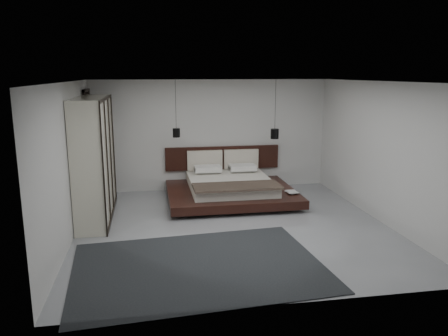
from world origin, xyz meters
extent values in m
plane|color=gray|center=(0.00, 0.00, 0.00)|extent=(6.00, 6.00, 0.00)
plane|color=white|center=(0.00, 0.00, 2.80)|extent=(6.00, 6.00, 0.00)
plane|color=silver|center=(0.00, 3.00, 1.40)|extent=(6.00, 0.00, 6.00)
plane|color=silver|center=(0.00, -3.00, 1.40)|extent=(6.00, 0.00, 6.00)
plane|color=silver|center=(-3.00, 0.00, 1.40)|extent=(0.00, 6.00, 6.00)
plane|color=silver|center=(3.00, 0.00, 1.40)|extent=(0.00, 6.00, 6.00)
cube|color=black|center=(-2.95, 2.45, 1.30)|extent=(0.05, 0.90, 2.60)
cube|color=black|center=(0.28, 1.75, 0.04)|extent=(2.32, 1.90, 0.08)
cube|color=black|center=(0.28, 1.75, 0.18)|extent=(2.95, 2.43, 0.19)
cube|color=silver|center=(0.28, 1.89, 0.39)|extent=(1.90, 2.11, 0.23)
cube|color=black|center=(0.28, 1.06, 0.53)|extent=(1.92, 0.74, 0.05)
cube|color=white|center=(-0.16, 2.70, 0.57)|extent=(0.65, 0.42, 0.13)
cube|color=white|center=(0.72, 2.70, 0.57)|extent=(0.65, 0.42, 0.13)
cube|color=white|center=(-0.16, 2.55, 0.63)|extent=(0.65, 0.42, 0.13)
cube|color=white|center=(0.72, 2.55, 0.63)|extent=(0.65, 0.42, 0.13)
cube|color=black|center=(0.28, 2.96, 0.81)|extent=(2.95, 0.08, 0.60)
cube|color=beige|center=(-0.19, 2.87, 0.78)|extent=(0.90, 0.10, 0.50)
cube|color=beige|center=(0.76, 2.87, 0.78)|extent=(0.90, 0.10, 0.50)
imported|color=#99724C|center=(1.49, 1.22, 0.29)|extent=(0.29, 0.34, 0.03)
imported|color=#99724C|center=(1.47, 1.19, 0.31)|extent=(0.22, 0.30, 0.02)
cylinder|color=black|center=(-0.93, 2.38, 2.23)|extent=(0.01, 0.01, 1.13)
cylinder|color=black|center=(-0.93, 2.38, 1.56)|extent=(0.17, 0.17, 0.21)
cylinder|color=#FFE0B2|center=(-0.93, 2.38, 1.47)|extent=(0.13, 0.13, 0.01)
cylinder|color=black|center=(1.49, 2.38, 2.20)|extent=(0.01, 0.01, 1.20)
cylinder|color=black|center=(1.49, 2.38, 1.48)|extent=(0.20, 0.20, 0.24)
cylinder|color=#FFE0B2|center=(1.49, 2.38, 1.38)|extent=(0.15, 0.15, 0.01)
cube|color=silver|center=(-2.70, 1.13, 1.24)|extent=(0.57, 2.49, 2.49)
cube|color=black|center=(-2.40, 1.13, 2.46)|extent=(0.03, 2.49, 0.06)
cube|color=black|center=(-2.40, 1.13, 0.03)|extent=(0.03, 2.49, 0.06)
cube|color=black|center=(-2.40, -0.11, 1.24)|extent=(0.03, 0.05, 2.49)
cube|color=black|center=(-2.40, 0.72, 1.24)|extent=(0.03, 0.05, 2.49)
cube|color=black|center=(-2.40, 1.55, 1.24)|extent=(0.03, 0.05, 2.49)
cube|color=black|center=(-2.40, 2.38, 1.24)|extent=(0.03, 0.05, 2.49)
cube|color=black|center=(-0.88, -1.70, 0.01)|extent=(4.01, 3.00, 0.02)
camera|label=1|loc=(-1.57, -7.97, 2.95)|focal=35.00mm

